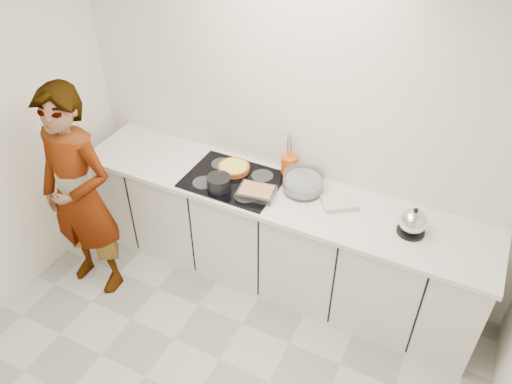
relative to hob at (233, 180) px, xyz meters
The scene contains 13 objects.
ceiling 2.13m from the hob, 74.48° to the right, with size 3.60×3.20×0.00m, color white.
wall_back 0.62m from the hob, 44.17° to the left, with size 3.60×0.00×2.60m, color white.
base_cabinets 0.60m from the hob, ahead, with size 3.20×0.58×0.87m, color silver.
countertop 0.35m from the hob, ahead, with size 3.24×0.64×0.04m, color white.
hob is the anchor object (origin of this frame).
tart_dish 0.12m from the hob, 117.08° to the left, with size 0.33×0.33×0.04m.
saucepan 0.16m from the hob, 105.82° to the right, with size 0.22×0.22×0.17m.
baking_dish 0.27m from the hob, 21.00° to the right, with size 0.29×0.24×0.05m.
mixing_bowl 0.54m from the hob, 13.70° to the left, with size 0.34×0.34×0.14m.
tea_towel 0.83m from the hob, ahead, with size 0.24×0.18×0.04m, color white.
kettle 1.36m from the hob, ahead, with size 0.19×0.19×0.21m.
utensil_crock 0.45m from the hob, 39.14° to the left, with size 0.12×0.12×0.15m, color #CD4E11.
cook 1.16m from the hob, 145.02° to the right, with size 0.65×0.43×1.78m, color silver.
Camera 1 is at (1.18, -1.41, 3.21)m, focal length 35.00 mm.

